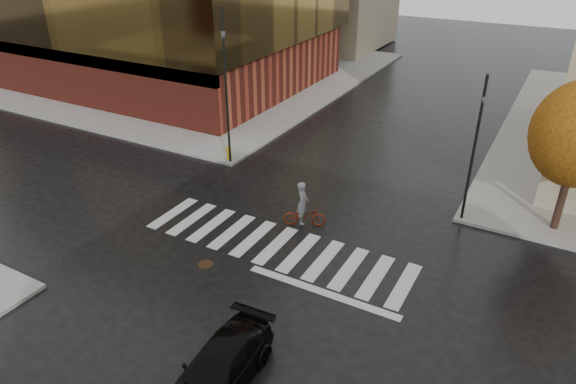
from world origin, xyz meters
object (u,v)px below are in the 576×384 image
Objects in this scene: cyclist at (304,211)px; traffic_light_nw at (225,77)px; fire_hydrant at (229,152)px; traffic_light_ne at (475,143)px; sedan at (218,370)px.

cyclist is 0.26× the size of traffic_light_nw.
fire_hydrant is at bearing -121.63° from traffic_light_nw.
traffic_light_nw reaches higher than cyclist.
cyclist is 2.60× the size of fire_hydrant.
traffic_light_ne is at bearing -82.04° from cyclist.
fire_hydrant is (-0.20, 0.20, -4.30)m from traffic_light_nw.
sedan is 0.54× the size of traffic_light_nw.
cyclist is at bearing 73.32° from traffic_light_nw.
traffic_light_ne is at bearing 103.37° from traffic_light_nw.
sedan is 0.67× the size of traffic_light_ne.
traffic_light_nw reaches higher than sedan.
fire_hydrant is (-12.80, 0.20, -3.19)m from traffic_light_ne.
fire_hydrant is at bearing 120.62° from sedan.
cyclist is at bearing 13.06° from traffic_light_ne.
fire_hydrant is (-8.75, 13.09, -0.04)m from sedan.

